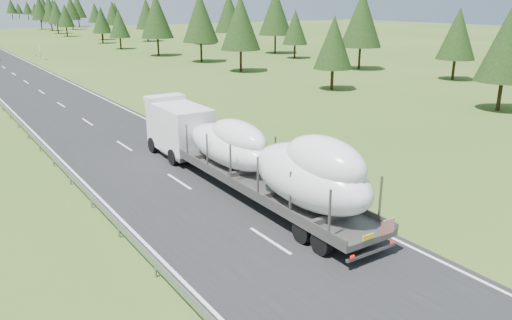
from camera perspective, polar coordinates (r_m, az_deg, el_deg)
ground at (r=21.94m, az=1.60°, el=-9.23°), size 400.00×400.00×0.00m
highway_sign at (r=97.99m, az=-23.51°, el=11.51°), size 0.08×0.90×2.60m
tree_line_right at (r=158.95m, az=-16.07°, el=15.93°), size 27.76×355.27×12.43m
boat_truck at (r=26.31m, az=-0.90°, el=0.88°), size 3.16×20.29×4.50m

